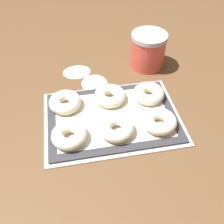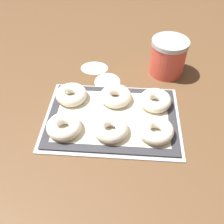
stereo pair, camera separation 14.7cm
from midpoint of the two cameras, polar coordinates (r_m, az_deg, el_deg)
ground_plane at (r=0.85m, az=5.04°, el=-1.16°), size 2.80×2.80×0.00m
baking_tray at (r=0.83m, az=5.01°, el=-1.71°), size 0.43×0.31×0.01m
baking_mat at (r=0.83m, az=5.03°, el=-1.45°), size 0.41×0.28×0.00m
bagel_front_left at (r=0.77m, az=-5.19°, el=-3.65°), size 0.10×0.10×0.04m
bagel_front_center at (r=0.77m, az=4.90°, el=-4.12°), size 0.10×0.10×0.04m
bagel_front_right at (r=0.79m, az=14.87°, el=-4.38°), size 0.10×0.10×0.04m
bagel_back_left at (r=0.87m, az=-4.18°, el=3.39°), size 0.10×0.10×0.04m
bagel_back_center at (r=0.87m, az=5.62°, el=3.07°), size 0.10×0.10×0.04m
bagel_back_right at (r=0.88m, az=14.17°, el=2.06°), size 0.10×0.10×0.04m
flour_canister at (r=1.02m, az=16.26°, el=11.17°), size 0.13×0.13×0.14m
flour_patch_near at (r=0.97m, az=3.29°, el=6.33°), size 0.09×0.11×0.00m
flour_patch_far at (r=1.04m, az=0.18°, el=9.32°), size 0.11×0.09×0.00m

